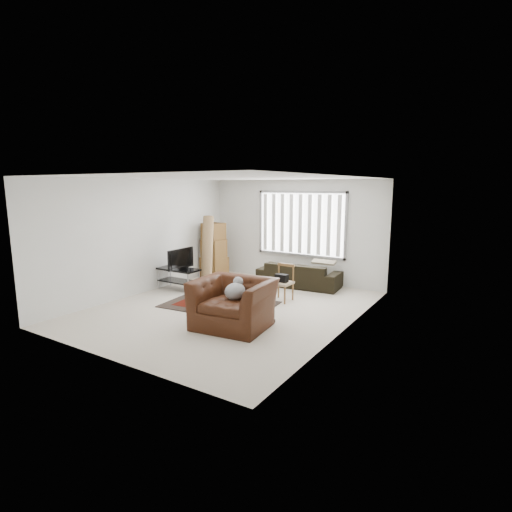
{
  "coord_description": "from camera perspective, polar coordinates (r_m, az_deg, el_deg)",
  "views": [
    {
      "loc": [
        4.77,
        -6.55,
        2.54
      ],
      "look_at": [
        0.29,
        0.6,
        1.05
      ],
      "focal_mm": 28.0,
      "sensor_mm": 36.0,
      "label": 1
    }
  ],
  "objects": [
    {
      "name": "side_chair",
      "position": [
        8.91,
        3.75,
        -3.56
      ],
      "size": [
        0.44,
        0.44,
        0.82
      ],
      "rotation": [
        0.0,
        0.0,
        -0.01
      ],
      "color": "#9A8565",
      "rests_on": "ground"
    },
    {
      "name": "white_flatpack",
      "position": [
        11.22,
        -6.43,
        -1.22
      ],
      "size": [
        0.6,
        0.25,
        0.74
      ],
      "primitive_type": "cube",
      "rotation": [
        -0.11,
        0.0,
        0.16
      ],
      "color": "silver",
      "rests_on": "ground"
    },
    {
      "name": "tv_stand",
      "position": [
        10.03,
        -10.99,
        -2.58
      ],
      "size": [
        1.07,
        0.48,
        0.54
      ],
      "color": "black",
      "rests_on": "ground"
    },
    {
      "name": "subwoofer",
      "position": [
        8.76,
        -6.52,
        -5.6
      ],
      "size": [
        0.4,
        0.4,
        0.35
      ],
      "primitive_type": "cube",
      "rotation": [
        0.0,
        0.0,
        0.18
      ],
      "color": "black",
      "rests_on": "persian_rug"
    },
    {
      "name": "moving_boxes",
      "position": [
        11.21,
        -6.02,
        0.54
      ],
      "size": [
        0.67,
        0.62,
        1.52
      ],
      "color": "brown",
      "rests_on": "ground"
    },
    {
      "name": "rolled_rug",
      "position": [
        10.05,
        -6.98,
        0.56
      ],
      "size": [
        0.64,
        0.86,
        1.81
      ],
      "primitive_type": "cylinder",
      "rotation": [
        -0.32,
        0.0,
        0.5
      ],
      "color": "olive",
      "rests_on": "ground"
    },
    {
      "name": "armchair",
      "position": [
        7.27,
        -3.24,
        -6.28
      ],
      "size": [
        1.47,
        1.32,
        1.0
      ],
      "rotation": [
        0.0,
        0.0,
        0.12
      ],
      "color": "#39190B",
      "rests_on": "ground"
    },
    {
      "name": "room",
      "position": [
        8.54,
        -1.76,
        4.76
      ],
      "size": [
        6.0,
        6.02,
        2.71
      ],
      "color": "beige",
      "rests_on": "ground"
    },
    {
      "name": "tv",
      "position": [
        9.95,
        -11.07,
        -0.34
      ],
      "size": [
        0.11,
        0.87,
        0.5
      ],
      "primitive_type": "imported",
      "rotation": [
        0.0,
        0.0,
        1.57
      ],
      "color": "black",
      "rests_on": "tv_stand"
    },
    {
      "name": "persian_rug",
      "position": [
        8.73,
        -5.2,
        -6.89
      ],
      "size": [
        2.43,
        1.75,
        0.02
      ],
      "color": "black",
      "rests_on": "ground"
    },
    {
      "name": "sofa",
      "position": [
        10.22,
        6.17,
        -2.12
      ],
      "size": [
        2.15,
        1.07,
        0.8
      ],
      "primitive_type": "imported",
      "rotation": [
        0.0,
        0.0,
        3.22
      ],
      "color": "black",
      "rests_on": "ground"
    }
  ]
}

